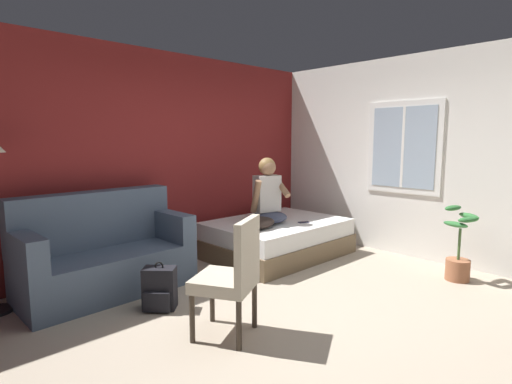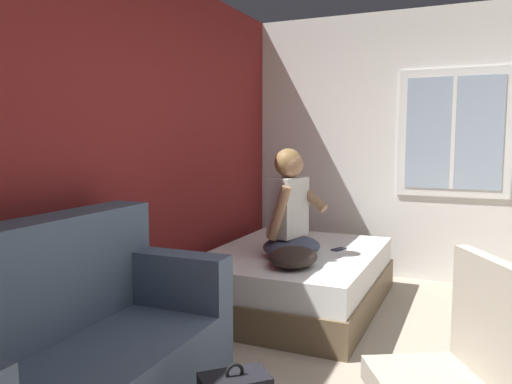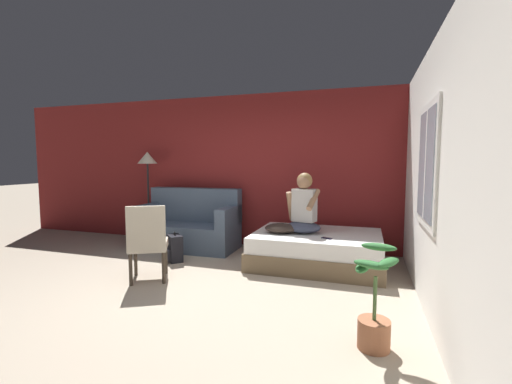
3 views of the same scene
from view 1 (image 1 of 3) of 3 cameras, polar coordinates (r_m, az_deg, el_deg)
ground_plane at (r=3.74m, az=6.82°, el=-17.79°), size 40.00×40.00×0.00m
wall_back_accent at (r=5.32m, az=-14.21°, el=4.68°), size 10.13×0.16×2.70m
wall_side_with_window at (r=5.69m, az=24.23°, el=4.44°), size 0.19×6.23×2.70m
bed at (r=5.57m, az=2.94°, el=-6.58°), size 1.85×1.37×0.48m
couch at (r=4.54m, az=-20.86°, el=-8.31°), size 1.72×0.85×1.04m
side_chair at (r=3.27m, az=-3.41°, el=-11.48°), size 0.62×0.62×0.98m
person_seated at (r=5.30m, az=1.68°, el=-0.69°), size 0.61×0.55×0.88m
backpack at (r=3.98m, az=-13.62°, el=-13.34°), size 0.35×0.35×0.46m
throw_pillow at (r=5.05m, az=0.38°, el=-4.41°), size 0.53×0.43×0.14m
cell_phone at (r=5.43m, az=6.82°, el=-4.30°), size 0.16×0.12×0.01m
potted_plant at (r=5.12m, az=26.97°, el=-7.95°), size 0.39×0.37×0.85m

